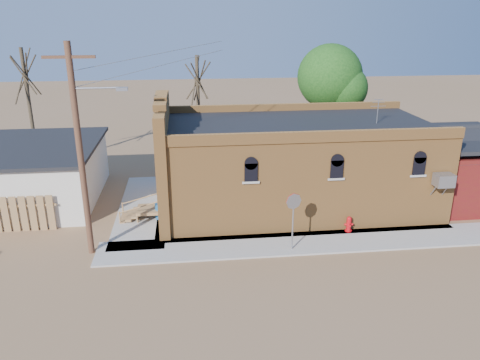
{
  "coord_description": "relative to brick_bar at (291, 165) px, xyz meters",
  "views": [
    {
      "loc": [
        -3.81,
        -17.87,
        9.93
      ],
      "look_at": [
        -1.35,
        3.23,
        2.4
      ],
      "focal_mm": 35.0,
      "sensor_mm": 36.0,
      "label": 1
    }
  ],
  "objects": [
    {
      "name": "red_shed",
      "position": [
        9.86,
        0.01,
        -0.07
      ],
      "size": [
        5.4,
        6.4,
        4.3
      ],
      "color": "maroon",
      "rests_on": "ground"
    },
    {
      "name": "ground",
      "position": [
        -1.64,
        -5.49,
        -2.34
      ],
      "size": [
        120.0,
        120.0,
        0.0
      ],
      "primitive_type": "plane",
      "color": "olive",
      "rests_on": "ground"
    },
    {
      "name": "wood_fence",
      "position": [
        -14.44,
        -1.69,
        -1.44
      ],
      "size": [
        5.2,
        0.1,
        1.8
      ],
      "primitive_type": null,
      "color": "#9A7345",
      "rests_on": "ground"
    },
    {
      "name": "stop_sign",
      "position": [
        -1.01,
        -5.16,
        -0.23
      ],
      "size": [
        0.7,
        0.26,
        2.65
      ],
      "rotation": [
        0.0,
        0.0,
        -0.13
      ],
      "color": "gray",
      "rests_on": "sidewalk_south"
    },
    {
      "name": "tree_bare_near",
      "position": [
        -4.64,
        7.51,
        3.62
      ],
      "size": [
        2.8,
        2.8,
        7.65
      ],
      "color": "#4B3C2B",
      "rests_on": "ground"
    },
    {
      "name": "tree_leafy",
      "position": [
        4.36,
        8.01,
        3.59
      ],
      "size": [
        4.4,
        4.4,
        8.15
      ],
      "color": "#4B3C2B",
      "rests_on": "ground"
    },
    {
      "name": "utility_pole",
      "position": [
        -9.79,
        -4.29,
        2.43
      ],
      "size": [
        3.12,
        0.26,
        9.0
      ],
      "color": "#492A1D",
      "rests_on": "ground"
    },
    {
      "name": "sidewalk_west",
      "position": [
        -7.94,
        0.51,
        -2.3
      ],
      "size": [
        2.6,
        10.0,
        0.08
      ],
      "primitive_type": "cube",
      "color": "#9E9991",
      "rests_on": "ground"
    },
    {
      "name": "trash_barrel",
      "position": [
        -6.94,
        -1.09,
        -1.84
      ],
      "size": [
        0.61,
        0.61,
        0.84
      ],
      "primitive_type": "cylinder",
      "rotation": [
        0.0,
        0.0,
        -0.12
      ],
      "color": "#1B5487",
      "rests_on": "sidewalk_west"
    },
    {
      "name": "fire_hydrant",
      "position": [
        2.1,
        -3.7,
        -1.88
      ],
      "size": [
        0.44,
        0.43,
        0.76
      ],
      "rotation": [
        0.0,
        0.0,
        -0.26
      ],
      "color": "red",
      "rests_on": "sidewalk_south"
    },
    {
      "name": "sidewalk_south",
      "position": [
        -0.14,
        -4.59,
        -2.3
      ],
      "size": [
        19.0,
        2.2,
        0.08
      ],
      "primitive_type": "cube",
      "color": "#9E9991",
      "rests_on": "ground"
    },
    {
      "name": "tree_bare_far",
      "position": [
        -15.64,
        8.51,
        4.02
      ],
      "size": [
        2.8,
        2.8,
        8.16
      ],
      "color": "#4B3C2B",
      "rests_on": "ground"
    },
    {
      "name": "brick_bar",
      "position": [
        0.0,
        0.0,
        0.0
      ],
      "size": [
        16.4,
        7.97,
        6.3
      ],
      "color": "#B87738",
      "rests_on": "ground"
    }
  ]
}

